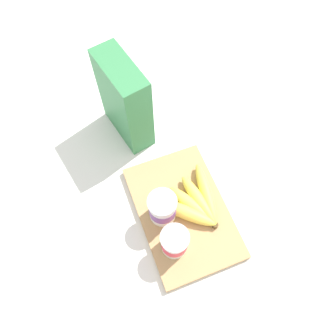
% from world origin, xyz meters
% --- Properties ---
extents(ground_plane, '(2.40, 2.40, 0.00)m').
position_xyz_m(ground_plane, '(0.00, 0.00, 0.00)').
color(ground_plane, silver).
extents(cutting_board, '(0.36, 0.23, 0.02)m').
position_xyz_m(cutting_board, '(0.00, 0.00, 0.01)').
color(cutting_board, tan).
rests_on(cutting_board, ground_plane).
extents(cereal_box, '(0.19, 0.11, 0.27)m').
position_xyz_m(cereal_box, '(0.32, 0.05, 0.13)').
color(cereal_box, '#38844C').
rests_on(cereal_box, ground_plane).
extents(yogurt_cup_front, '(0.07, 0.07, 0.09)m').
position_xyz_m(yogurt_cup_front, '(-0.08, 0.06, 0.07)').
color(yogurt_cup_front, white).
rests_on(yogurt_cup_front, cutting_board).
extents(yogurt_cup_back, '(0.07, 0.07, 0.10)m').
position_xyz_m(yogurt_cup_back, '(0.01, 0.05, 0.07)').
color(yogurt_cup_back, white).
rests_on(yogurt_cup_back, cutting_board).
extents(banana_bunch, '(0.20, 0.18, 0.04)m').
position_xyz_m(banana_bunch, '(0.00, -0.04, 0.04)').
color(banana_bunch, '#EAD94D').
rests_on(banana_bunch, cutting_board).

